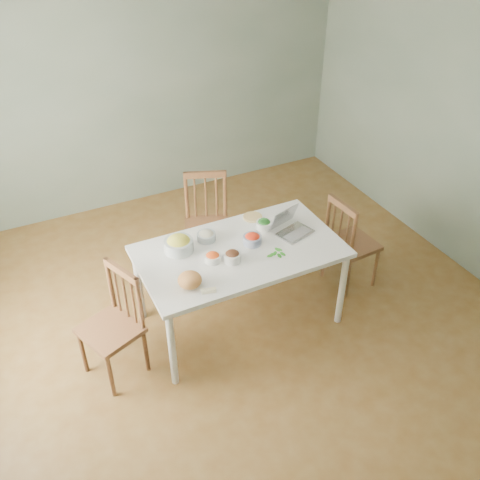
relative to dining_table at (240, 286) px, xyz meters
name	(u,v)px	position (x,y,z in m)	size (l,w,h in m)	color
floor	(236,316)	(-0.02, 0.04, -0.41)	(5.00, 5.00, 0.00)	brown
ceiling	(234,17)	(-0.02, 0.04, 2.29)	(5.00, 5.00, 0.00)	white
wall_back	(140,94)	(-0.02, 2.54, 0.94)	(5.00, 0.00, 2.70)	gray
wall_front	(471,444)	(-0.02, -2.46, 0.94)	(5.00, 0.00, 2.70)	gray
wall_right	(466,136)	(2.48, 0.04, 0.94)	(0.00, 5.00, 2.70)	gray
dining_table	(240,286)	(0.00, 0.00, 0.00)	(1.75, 0.98, 0.82)	white
chair_far	(207,226)	(0.06, 0.86, 0.11)	(0.46, 0.44, 1.03)	#573320
chair_left	(110,328)	(-1.21, -0.10, 0.09)	(0.44, 0.42, 1.00)	#573320
chair_right	(353,241)	(1.24, 0.02, 0.09)	(0.44, 0.42, 0.99)	#573320
bread_boule	(190,280)	(-0.56, -0.26, 0.47)	(0.19, 0.19, 0.12)	#C17C3B
butter_stick	(209,291)	(-0.46, -0.39, 0.43)	(0.12, 0.03, 0.03)	#F7EFC6
bowl_squash	(179,244)	(-0.47, 0.22, 0.48)	(0.25, 0.25, 0.14)	gold
bowl_carrot	(213,257)	(-0.27, -0.04, 0.45)	(0.14, 0.14, 0.08)	#CF2F00
bowl_onion	(206,236)	(-0.20, 0.26, 0.45)	(0.16, 0.16, 0.09)	silver
bowl_mushroom	(232,256)	(-0.13, -0.11, 0.46)	(0.15, 0.15, 0.10)	#471B0E
bowl_redpep	(252,239)	(0.14, 0.03, 0.46)	(0.16, 0.16, 0.10)	red
bowl_broccoli	(264,224)	(0.34, 0.20, 0.45)	(0.14, 0.14, 0.09)	#0F3B0F
flatbread	(253,217)	(0.33, 0.39, 0.42)	(0.18, 0.18, 0.02)	tan
basil_bunch	(275,253)	(0.24, -0.19, 0.42)	(0.19, 0.19, 0.02)	#268014
laptop	(296,224)	(0.55, 0.00, 0.51)	(0.31, 0.28, 0.21)	silver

